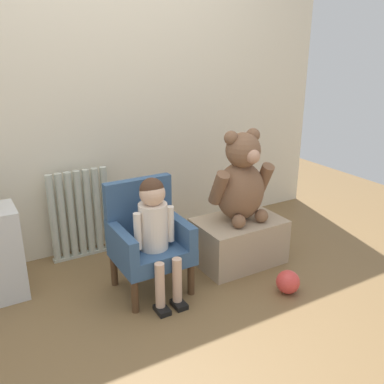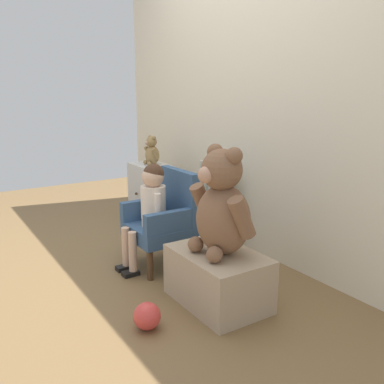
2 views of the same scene
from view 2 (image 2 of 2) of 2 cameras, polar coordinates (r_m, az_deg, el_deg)
ground_plane at (r=2.97m, az=-10.68°, el=-11.03°), size 6.00×6.00×0.00m
back_wall at (r=3.29m, az=7.60°, el=13.03°), size 3.80×0.05×2.40m
radiator at (r=3.53m, az=3.07°, el=-1.37°), size 0.43×0.05×0.64m
small_dresser at (r=3.94m, az=-5.49°, el=-0.34°), size 0.41×0.30×0.56m
child_armchair at (r=3.02m, az=-3.68°, el=-3.61°), size 0.43×0.40×0.68m
child_figure at (r=2.93m, az=-5.62°, el=-1.20°), size 0.25×0.35×0.74m
low_bench at (r=2.54m, az=3.46°, el=-11.35°), size 0.58×0.40×0.31m
large_teddy_bear at (r=2.39m, az=4.04°, el=-2.04°), size 0.45×0.32×0.62m
small_teddy_bear at (r=3.87m, az=-5.37°, el=5.36°), size 0.19×0.13×0.26m
toy_ball at (r=2.33m, az=-6.01°, el=-16.12°), size 0.15×0.15×0.15m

